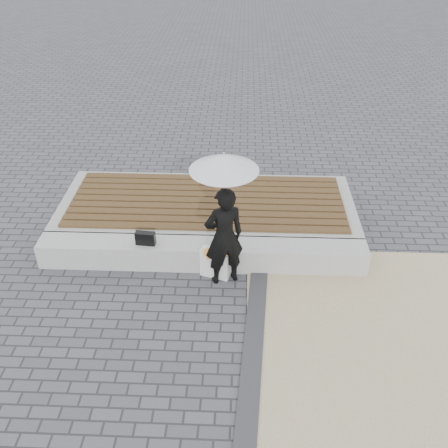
{
  "coord_description": "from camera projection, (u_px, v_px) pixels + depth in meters",
  "views": [
    {
      "loc": [
        0.59,
        -4.56,
        4.93
      ],
      "look_at": [
        0.35,
        1.24,
        1.0
      ],
      "focal_mm": 40.69,
      "sensor_mm": 36.0,
      "label": 1
    }
  ],
  "objects": [
    {
      "name": "parasol",
      "position": [
        224.0,
        162.0,
        6.48
      ],
      "size": [
        0.92,
        0.92,
        1.17
      ],
      "rotation": [
        0.0,
        0.0,
        0.35
      ],
      "color": "#AFB0B5",
      "rests_on": "ground"
    },
    {
      "name": "ground",
      "position": [
        193.0,
        341.0,
        6.56
      ],
      "size": [
        80.0,
        80.0,
        0.0
      ],
      "primitive_type": "plane",
      "color": "#45454A",
      "rests_on": "ground"
    },
    {
      "name": "canvas_tote",
      "position": [
        216.0,
        263.0,
        7.54
      ],
      "size": [
        0.47,
        0.31,
        0.46
      ],
      "primitive_type": "cube",
      "rotation": [
        0.0,
        0.0,
        -0.32
      ],
      "color": "silver",
      "rests_on": "ground"
    },
    {
      "name": "seating_ledge",
      "position": [
        202.0,
        254.0,
        7.77
      ],
      "size": [
        5.0,
        0.45,
        0.4
      ],
      "primitive_type": "cube",
      "color": "#ACACA7",
      "rests_on": "ground"
    },
    {
      "name": "timber_decking",
      "position": [
        207.0,
        201.0,
        8.64
      ],
      "size": [
        4.6,
        1.8,
        0.04
      ],
      "primitive_type": null,
      "color": "#523C1E",
      "rests_on": "timber_platform"
    },
    {
      "name": "edging_band",
      "position": [
        251.0,
        373.0,
        6.11
      ],
      "size": [
        0.61,
        5.2,
        0.04
      ],
      "primitive_type": "cube",
      "rotation": [
        0.0,
        0.0,
        -0.07
      ],
      "color": "#303033",
      "rests_on": "ground"
    },
    {
      "name": "handbag",
      "position": [
        145.0,
        238.0,
        7.58
      ],
      "size": [
        0.3,
        0.13,
        0.21
      ],
      "primitive_type": "cube",
      "rotation": [
        0.0,
        0.0,
        -0.09
      ],
      "color": "black",
      "rests_on": "seating_ledge"
    },
    {
      "name": "magazine",
      "position": [
        215.0,
        252.0,
        7.37
      ],
      "size": [
        0.4,
        0.35,
        0.01
      ],
      "primitive_type": "cube",
      "rotation": [
        0.0,
        0.0,
        0.39
      ],
      "color": "#EC4627",
      "rests_on": "canvas_tote"
    },
    {
      "name": "woman",
      "position": [
        224.0,
        237.0,
        7.14
      ],
      "size": [
        0.67,
        0.55,
        1.57
      ],
      "primitive_type": "imported",
      "rotation": [
        0.0,
        0.0,
        3.5
      ],
      "color": "black",
      "rests_on": "ground"
    },
    {
      "name": "timber_platform",
      "position": [
        207.0,
        212.0,
        8.77
      ],
      "size": [
        5.0,
        2.0,
        0.4
      ],
      "primitive_type": "cube",
      "color": "#9E9F9A",
      "rests_on": "ground"
    }
  ]
}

